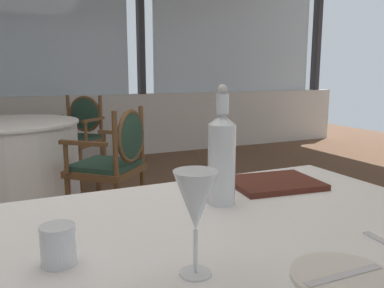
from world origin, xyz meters
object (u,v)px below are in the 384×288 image
object	(u,v)px
side_plate	(344,278)
dining_chair_1_3	(79,131)
dining_chair_1_2	(115,158)
wine_glass	(196,202)
water_bottle	(222,157)
menu_book	(274,183)
water_tumbler	(58,245)

from	to	relation	value
side_plate	dining_chair_1_3	distance (m)	3.72
dining_chair_1_2	wine_glass	bearing A→B (deg)	123.84
water_bottle	dining_chair_1_3	size ratio (longest dim) A/B	0.40
side_plate	menu_book	bearing A→B (deg)	65.15
water_tumbler	menu_book	world-z (taller)	water_tumbler
menu_book	dining_chair_1_3	size ratio (longest dim) A/B	0.33
water_bottle	water_tumbler	size ratio (longest dim) A/B	4.27
dining_chair_1_2	dining_chair_1_3	xyz separation A→B (m)	(-0.03, 1.42, 0.01)
water_bottle	water_tumbler	xyz separation A→B (m)	(-0.49, -0.20, -0.10)
water_bottle	menu_book	size ratio (longest dim) A/B	1.20
water_bottle	side_plate	bearing A→B (deg)	-90.90
dining_chair_1_3	water_tumbler	bearing A→B (deg)	34.05
side_plate	dining_chair_1_2	distance (m)	2.31
water_tumbler	wine_glass	bearing A→B (deg)	-33.54
water_bottle	dining_chair_1_2	size ratio (longest dim) A/B	0.40
water_bottle	dining_chair_1_3	bearing A→B (deg)	88.43
water_bottle	dining_chair_1_3	xyz separation A→B (m)	(0.09, 3.22, -0.36)
water_bottle	dining_chair_1_2	xyz separation A→B (m)	(0.12, 1.80, -0.37)
wine_glass	menu_book	world-z (taller)	wine_glass
side_plate	dining_chair_1_3	size ratio (longest dim) A/B	0.22
dining_chair_1_2	dining_chair_1_3	bearing A→B (deg)	-45.01
side_plate	water_bottle	bearing A→B (deg)	89.10
dining_chair_1_3	water_bottle	bearing A→B (deg)	42.13
side_plate	menu_book	size ratio (longest dim) A/B	0.68
water_bottle	water_tumbler	distance (m)	0.54
water_tumbler	dining_chair_1_3	distance (m)	3.47
water_tumbler	menu_book	xyz separation A→B (m)	(0.75, 0.28, -0.03)
dining_chair_1_3	wine_glass	bearing A→B (deg)	38.22
dining_chair_1_2	menu_book	bearing A→B (deg)	138.42
menu_book	dining_chair_1_3	bearing A→B (deg)	100.13
wine_glass	water_tumbler	distance (m)	0.30
menu_book	dining_chair_1_2	world-z (taller)	dining_chair_1_2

